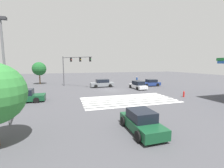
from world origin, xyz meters
The scene contains 12 objects.
ground_plane centered at (0.00, 0.00, 0.00)m, with size 115.02×115.02×0.00m, color #47474C.
crosswalk_markings centered at (0.00, -7.81, 0.00)m, with size 12.34×6.30×0.01m.
traffic_signal_mast centered at (-6.56, 6.56, 4.77)m, with size 5.48×5.48×6.36m.
car_0 centered at (-2.93, -16.75, 0.70)m, with size 2.00×4.13×1.52m.
car_1 centered at (9.53, 2.67, 0.67)m, with size 4.34×2.28×1.45m.
car_2 centered at (5.22, -0.01, 0.71)m, with size 2.23×4.36×1.52m.
car_3 centered at (-13.05, -5.07, 0.73)m, with size 4.87×2.26×1.60m.
car_4 centered at (-0.82, 4.32, 0.75)m, with size 4.82×2.08×1.60m.
pedestrian centered at (8.95, 8.05, 0.91)m, with size 0.40×0.41×1.63m.
street_light_pole_a centered at (-12.22, -12.80, 4.83)m, with size 0.80×0.36×8.07m.
tree_corner_b centered at (-13.97, 13.07, 3.63)m, with size 3.14×3.14×5.22m.
fire_hydrant centered at (8.21, -8.55, 0.43)m, with size 0.22×0.22×0.86m.
Camera 1 is at (-7.84, -25.77, 4.71)m, focal length 24.00 mm.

